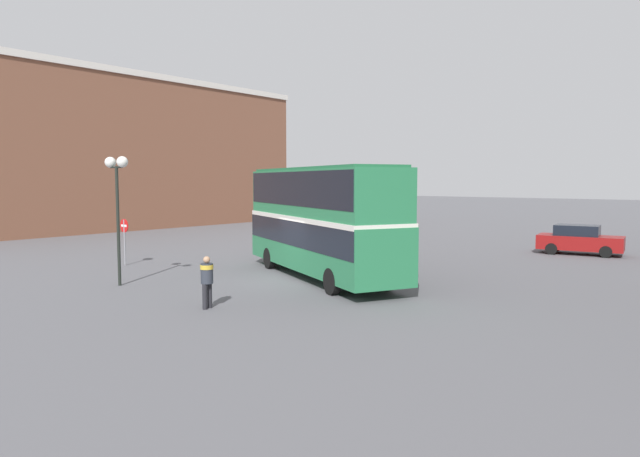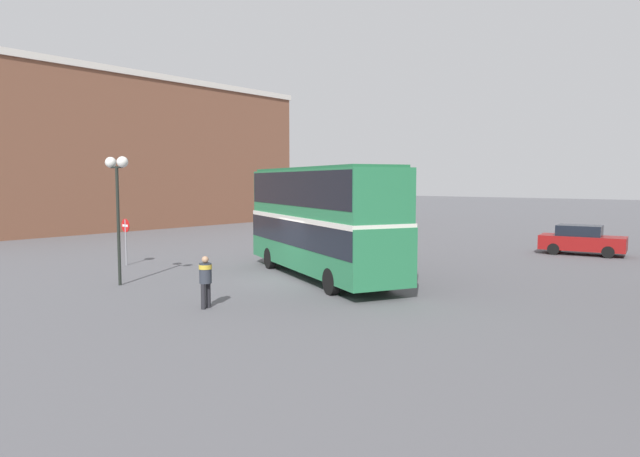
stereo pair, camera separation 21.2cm
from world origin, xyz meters
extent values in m
plane|color=#5B5B60|center=(0.00, 0.00, 0.00)|extent=(240.00, 240.00, 0.00)
cube|color=brown|center=(-29.44, 10.28, 6.23)|extent=(8.37, 34.24, 12.46)
cube|color=silver|center=(-29.44, 10.28, 12.71)|extent=(8.67, 34.54, 0.50)
cube|color=#287A4C|center=(0.66, 1.36, 1.45)|extent=(10.84, 7.02, 2.08)
cube|color=#287A4C|center=(0.66, 1.36, 3.50)|extent=(10.67, 6.88, 2.04)
cube|color=black|center=(0.66, 1.36, 1.92)|extent=(10.76, 7.00, 1.02)
cube|color=black|center=(0.66, 1.36, 3.75)|extent=(10.53, 6.84, 1.39)
cube|color=silver|center=(0.66, 1.36, 2.52)|extent=(10.76, 6.99, 0.20)
cube|color=#226841|center=(0.66, 1.36, 4.57)|extent=(10.15, 6.51, 0.10)
cylinder|color=black|center=(4.26, 0.80, 0.48)|extent=(1.00, 0.70, 0.97)
cylinder|color=black|center=(3.29, -1.16, 0.48)|extent=(1.00, 0.70, 0.97)
cylinder|color=black|center=(-1.79, 3.79, 0.48)|extent=(1.00, 0.70, 0.97)
cylinder|color=black|center=(-2.75, 1.82, 0.48)|extent=(1.00, 0.70, 0.97)
cylinder|color=#232328|center=(1.61, -5.56, 0.41)|extent=(0.15, 0.15, 0.81)
cylinder|color=#232328|center=(1.55, -5.32, 0.41)|extent=(0.15, 0.15, 0.81)
cylinder|color=#2D333D|center=(1.58, -5.44, 1.14)|extent=(0.47, 0.47, 0.64)
cylinder|color=gold|center=(1.58, -5.44, 1.34)|extent=(0.50, 0.50, 0.14)
sphere|color=tan|center=(1.58, -5.44, 1.58)|extent=(0.22, 0.22, 0.22)
cube|color=maroon|center=(6.99, 16.38, 0.66)|extent=(4.59, 2.48, 0.78)
cube|color=black|center=(6.81, 16.35, 1.34)|extent=(2.49, 1.98, 0.58)
cylinder|color=black|center=(8.20, 17.41, 0.32)|extent=(0.66, 0.31, 0.64)
cylinder|color=black|center=(8.45, 15.76, 0.32)|extent=(0.66, 0.31, 0.64)
cylinder|color=black|center=(5.53, 17.00, 0.32)|extent=(0.66, 0.31, 0.64)
cylinder|color=black|center=(5.77, 15.35, 0.32)|extent=(0.66, 0.31, 0.64)
cylinder|color=black|center=(-4.24, -4.99, 2.32)|extent=(0.12, 0.12, 4.64)
cylinder|color=black|center=(-4.24, -4.99, 4.59)|extent=(0.84, 0.06, 0.06)
sphere|color=white|center=(-4.66, -4.99, 4.79)|extent=(0.42, 0.42, 0.42)
sphere|color=white|center=(-3.82, -4.99, 4.79)|extent=(0.42, 0.42, 0.42)
cylinder|color=gray|center=(-8.84, -1.90, 1.11)|extent=(0.08, 0.08, 2.22)
cylinder|color=red|center=(-8.84, -1.90, 1.92)|extent=(0.66, 0.03, 0.66)
cube|color=white|center=(-8.84, -1.90, 1.92)|extent=(0.46, 0.04, 0.11)
camera|label=1|loc=(15.71, -17.01, 4.07)|focal=32.00mm
camera|label=2|loc=(15.87, -16.88, 4.07)|focal=32.00mm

